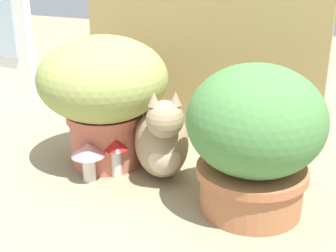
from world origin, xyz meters
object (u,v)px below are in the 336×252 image
object	(u,v)px
grass_planter	(104,90)
leafy_planter	(255,136)
cat	(162,140)
mushroom_ornament_red	(116,151)
mushroom_ornament_pink	(88,154)

from	to	relation	value
grass_planter	leafy_planter	xyz separation A→B (m)	(0.52, -0.09, -0.04)
grass_planter	cat	world-z (taller)	grass_planter
mushroom_ornament_red	mushroom_ornament_pink	world-z (taller)	mushroom_ornament_red
mushroom_ornament_red	leafy_planter	bearing A→B (deg)	-1.23
mushroom_ornament_red	grass_planter	bearing A→B (deg)	137.77
mushroom_ornament_pink	cat	bearing A→B (deg)	33.78
grass_planter	mushroom_ornament_red	world-z (taller)	grass_planter
leafy_planter	mushroom_ornament_pink	distance (m)	0.52
grass_planter	mushroom_ornament_pink	bearing A→B (deg)	-81.03
grass_planter	mushroom_ornament_pink	world-z (taller)	grass_planter
grass_planter	leafy_planter	size ratio (longest dim) A/B	1.05
grass_planter	leafy_planter	distance (m)	0.53
mushroom_ornament_pink	mushroom_ornament_red	bearing A→B (deg)	42.36
cat	mushroom_ornament_pink	size ratio (longest dim) A/B	2.99
grass_planter	leafy_planter	bearing A→B (deg)	-9.51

